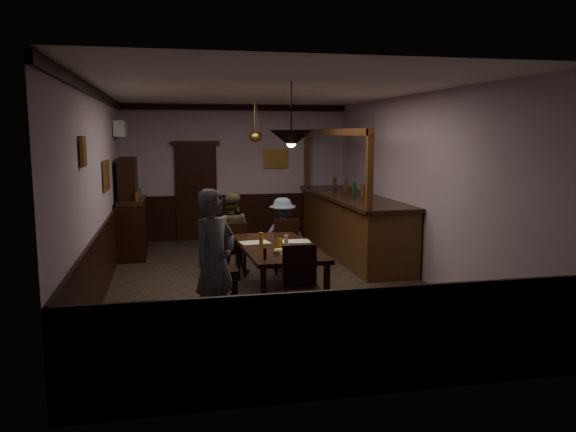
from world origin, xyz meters
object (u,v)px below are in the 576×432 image
object	(u,v)px
chair_far_left	(234,247)
person_seated_left	(231,233)
person_seated_right	(282,234)
coffee_cup	(308,249)
sideboard	(132,217)
chair_near	(302,283)
pendant_brass_mid	(255,137)
pendant_brass_far	(257,137)
chair_side	(214,264)
soda_can	(280,243)
person_standing	(215,261)
bar_counter	(352,223)
pendant_iron	(291,139)
dining_table	(277,250)
chair_far_right	(286,243)

from	to	relation	value
chair_far_left	person_seated_left	size ratio (longest dim) A/B	0.67
person_seated_left	person_seated_right	bearing A→B (deg)	-167.81
coffee_cup	sideboard	xyz separation A→B (m)	(-2.54, 3.89, -0.04)
chair_near	pendant_brass_mid	xyz separation A→B (m)	(0.03, 3.92, 1.75)
pendant_brass_mid	pendant_brass_far	distance (m)	0.99
chair_far_left	chair_side	xyz separation A→B (m)	(-0.44, -1.49, 0.07)
chair_side	soda_can	distance (m)	0.99
chair_near	person_standing	world-z (taller)	person_standing
person_standing	soda_can	world-z (taller)	person_standing
chair_near	soda_can	world-z (taller)	chair_near
chair_side	person_seated_left	distance (m)	1.82
chair_far_left	soda_can	bearing A→B (deg)	100.64
soda_can	bar_counter	bearing A→B (deg)	53.35
person_seated_right	bar_counter	distance (m)	1.86
chair_near	person_seated_right	distance (m)	2.90
soda_can	pendant_brass_mid	bearing A→B (deg)	88.75
person_standing	coffee_cup	world-z (taller)	person_standing
sideboard	pendant_iron	distance (m)	4.93
dining_table	chair_far_right	size ratio (longest dim) A/B	2.34
chair_far_left	coffee_cup	xyz separation A→B (m)	(0.80, -1.84, 0.30)
dining_table	bar_counter	xyz separation A→B (m)	(1.98, 2.54, -0.07)
person_seated_left	person_seated_right	distance (m)	0.90
chair_near	bar_counter	size ratio (longest dim) A/B	0.23
chair_near	person_seated_right	xyz separation A→B (m)	(0.35, 2.88, 0.09)
pendant_brass_mid	soda_can	bearing A→B (deg)	-91.25
chair_near	person_standing	bearing A→B (deg)	177.18
pendant_iron	pendant_brass_far	size ratio (longest dim) A/B	1.01
chair_far_left	chair_near	distance (m)	2.63
chair_near	pendant_iron	xyz separation A→B (m)	(-0.02, 0.52, 1.74)
coffee_cup	pendant_brass_far	xyz separation A→B (m)	(-0.03, 4.16, 1.50)
person_seated_right	coffee_cup	xyz separation A→B (m)	(-0.08, -2.14, 0.17)
chair_near	pendant_brass_far	distance (m)	5.20
chair_far_left	pendant_brass_mid	world-z (taller)	pendant_brass_mid
chair_far_left	soda_can	size ratio (longest dim) A/B	7.62
chair_far_right	person_seated_right	bearing A→B (deg)	-83.87
sideboard	bar_counter	distance (m)	4.28
person_standing	coffee_cup	xyz separation A→B (m)	(1.32, 0.71, -0.06)
chair_near	chair_far_left	bearing A→B (deg)	100.52
chair_far_left	coffee_cup	size ratio (longest dim) A/B	11.43
chair_side	sideboard	bearing A→B (deg)	19.34
person_seated_left	bar_counter	xyz separation A→B (m)	(2.48, 1.01, -0.07)
pendant_brass_far	chair_far_right	bearing A→B (deg)	-87.27
person_standing	pendant_brass_mid	distance (m)	4.29
chair_near	person_seated_left	world-z (taller)	person_seated_left
dining_table	sideboard	bearing A→B (deg)	123.92
chair_near	coffee_cup	size ratio (longest dim) A/B	12.45
chair_far_left	chair_far_right	size ratio (longest dim) A/B	0.96
chair_far_right	bar_counter	bearing A→B (deg)	-135.22
chair_far_left	pendant_brass_far	bearing A→B (deg)	-118.44
dining_table	chair_near	distance (m)	1.33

